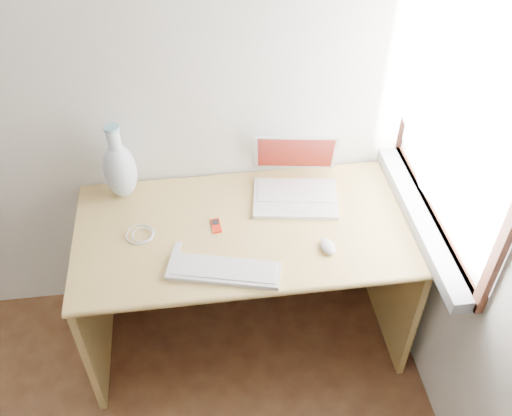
{
  "coord_description": "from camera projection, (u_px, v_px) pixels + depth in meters",
  "views": [
    {
      "loc": [
        0.78,
        -0.32,
        2.44
      ],
      "look_at": [
        1.0,
        1.35,
        0.88
      ],
      "focal_mm": 40.0,
      "sensor_mm": 36.0,
      "label": 1
    }
  ],
  "objects": [
    {
      "name": "remote",
      "position": [
        177.0,
        248.0,
        2.3
      ],
      "size": [
        0.05,
        0.08,
        0.01
      ],
      "primitive_type": "cube",
      "rotation": [
        0.0,
        0.0,
        -0.33
      ],
      "color": "white",
      "rests_on": "desk"
    },
    {
      "name": "cable_coil",
      "position": [
        140.0,
        234.0,
        2.36
      ],
      "size": [
        0.15,
        0.15,
        0.01
      ],
      "primitive_type": "torus",
      "rotation": [
        0.0,
        0.0,
        0.31
      ],
      "color": "white",
      "rests_on": "desk"
    },
    {
      "name": "desk",
      "position": [
        243.0,
        247.0,
        2.61
      ],
      "size": [
        1.43,
        0.71,
        0.75
      ],
      "color": "tan",
      "rests_on": "floor"
    },
    {
      "name": "laptop",
      "position": [
        294.0,
        183.0,
        2.52
      ],
      "size": [
        0.4,
        0.36,
        0.25
      ],
      "rotation": [
        0.0,
        0.0,
        -0.15
      ],
      "color": "white",
      "rests_on": "desk"
    },
    {
      "name": "ipod",
      "position": [
        216.0,
        226.0,
        2.4
      ],
      "size": [
        0.04,
        0.09,
        0.01
      ],
      "rotation": [
        0.0,
        0.0,
        0.08
      ],
      "color": "#B21D0C",
      "rests_on": "desk"
    },
    {
      "name": "vase",
      "position": [
        120.0,
        169.0,
        2.45
      ],
      "size": [
        0.14,
        0.14,
        0.37
      ],
      "color": "white",
      "rests_on": "desk"
    },
    {
      "name": "window",
      "position": [
        453.0,
        119.0,
        2.06
      ],
      "size": [
        0.11,
        0.99,
        1.1
      ],
      "color": "white",
      "rests_on": "right_wall"
    },
    {
      "name": "external_keyboard",
      "position": [
        224.0,
        271.0,
        2.21
      ],
      "size": [
        0.46,
        0.24,
        0.02
      ],
      "rotation": [
        0.0,
        0.0,
        -0.25
      ],
      "color": "white",
      "rests_on": "desk"
    },
    {
      "name": "mouse",
      "position": [
        328.0,
        247.0,
        2.29
      ],
      "size": [
        0.07,
        0.1,
        0.03
      ],
      "primitive_type": "ellipsoid",
      "rotation": [
        0.0,
        0.0,
        0.16
      ],
      "color": "white",
      "rests_on": "desk"
    }
  ]
}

